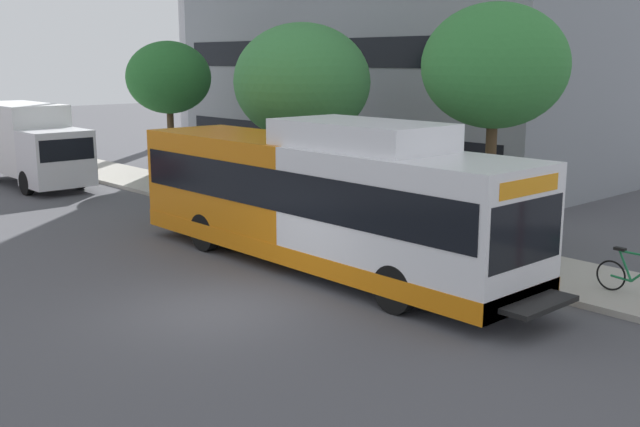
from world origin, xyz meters
name	(u,v)px	position (x,y,z in m)	size (l,w,h in m)	color
ground_plane	(56,241)	(0.00, 8.00, 0.00)	(120.00, 120.00, 0.00)	#4C4C51
sidewalk_curb	(292,215)	(7.00, 6.00, 0.07)	(3.00, 56.00, 0.14)	#A8A399
transit_bus	(319,199)	(3.63, 0.97, 1.70)	(2.58, 12.25, 3.65)	white
bicycle_parked	(637,277)	(6.70, -5.48, 0.56)	(0.52, 1.76, 1.02)	black
street_tree_near_stop	(495,67)	(7.82, -0.95, 4.82)	(3.68, 3.68, 6.26)	#4C3823
street_tree_mid_block	(302,82)	(7.80, 6.41, 4.28)	(4.42, 4.42, 6.03)	#4C3823
street_tree_far_block	(169,78)	(8.06, 15.04, 4.26)	(3.45, 3.45, 5.61)	#4C3823
box_truck_background	(28,142)	(3.27, 18.02, 1.74)	(2.32, 7.01, 3.25)	silver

